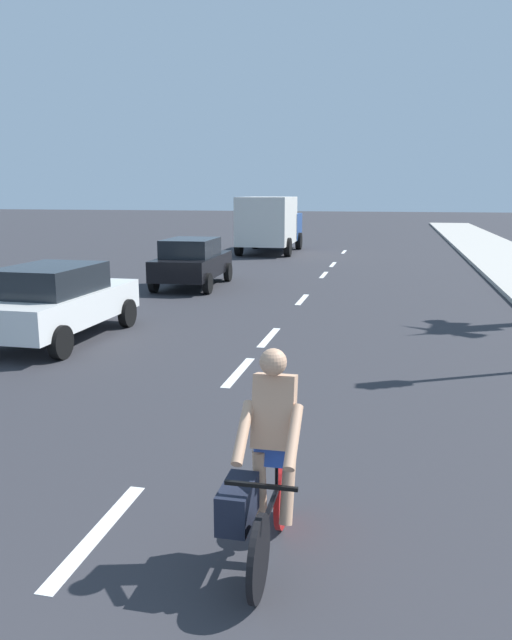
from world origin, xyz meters
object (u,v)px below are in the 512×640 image
object	(u,v)px
parked_car_white	(56,300)
delivery_truck	(270,223)
parked_car_black	(192,261)
cyclist	(265,468)

from	to	relation	value
parked_car_white	delivery_truck	world-z (taller)	delivery_truck
parked_car_black	parked_car_white	bearing A→B (deg)	-95.58
cyclist	delivery_truck	world-z (taller)	delivery_truck
parked_car_white	parked_car_black	bearing A→B (deg)	87.41
parked_car_black	delivery_truck	bearing A→B (deg)	86.73
parked_car_white	delivery_truck	distance (m)	19.51
cyclist	parked_car_black	xyz separation A→B (m)	(-5.41, 14.36, 0.01)
parked_car_black	delivery_truck	size ratio (longest dim) A/B	0.66
cyclist	parked_car_white	distance (m)	8.92
delivery_truck	parked_car_white	bearing A→B (deg)	-92.78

